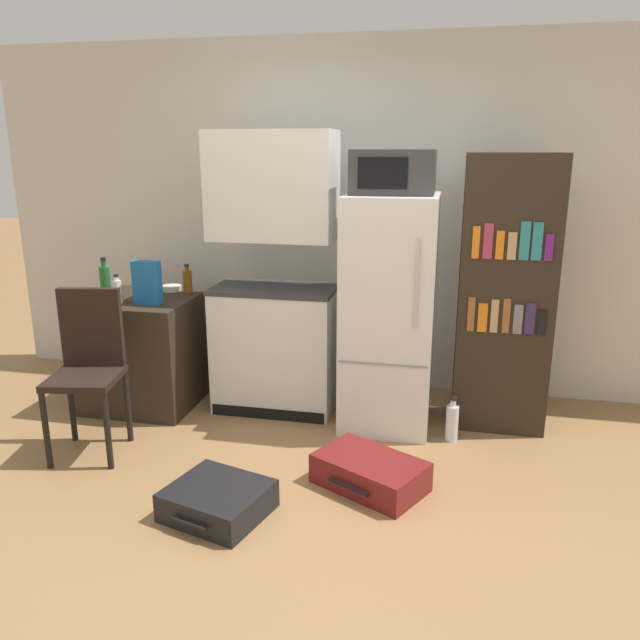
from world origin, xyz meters
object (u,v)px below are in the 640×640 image
(side_table, at_px, (145,351))
(kitchen_hutch, at_px, (275,285))
(bottle_green_tall, at_px, (105,282))
(cereal_box, at_px, (147,283))
(suitcase_small_flat, at_px, (370,473))
(bowl, at_px, (172,288))
(chair, at_px, (89,357))
(water_bottle_front, at_px, (452,422))
(microwave, at_px, (393,172))
(refrigerator, at_px, (389,313))
(bottle_milk_white, at_px, (117,291))
(bottle_amber_beer, at_px, (187,281))
(bookshelf, at_px, (505,295))
(suitcase_large_flat, at_px, (218,501))

(side_table, relative_size, kitchen_hutch, 0.41)
(bottle_green_tall, bearing_deg, cereal_box, -6.35)
(suitcase_small_flat, bearing_deg, bowl, 174.16)
(chair, xyz_separation_m, water_bottle_front, (2.20, 0.56, -0.47))
(microwave, bearing_deg, refrigerator, 72.25)
(refrigerator, bearing_deg, cereal_box, -173.01)
(side_table, height_order, kitchen_hutch, kitchen_hutch)
(bottle_green_tall, bearing_deg, side_table, 32.83)
(bottle_milk_white, xyz_separation_m, bottle_amber_beer, (0.34, 0.39, 0.01))
(bottle_amber_beer, relative_size, cereal_box, 0.72)
(bookshelf, bearing_deg, kitchen_hutch, -178.35)
(side_table, xyz_separation_m, bowl, (0.12, 0.26, 0.42))
(cereal_box, xyz_separation_m, chair, (-0.12, -0.58, -0.35))
(bottle_milk_white, xyz_separation_m, chair, (0.10, -0.56, -0.28))
(kitchen_hutch, bearing_deg, bottle_green_tall, -167.93)
(microwave, xyz_separation_m, suitcase_small_flat, (0.01, -0.90, -1.60))
(cereal_box, bearing_deg, microwave, 6.95)
(chair, height_order, suitcase_large_flat, chair)
(side_table, height_order, bookshelf, bookshelf)
(bottle_amber_beer, bearing_deg, refrigerator, -6.75)
(microwave, bearing_deg, bottle_amber_beer, 173.20)
(bowl, xyz_separation_m, water_bottle_front, (2.10, -0.44, -0.69))
(bottle_green_tall, distance_m, bowl, 0.51)
(bowl, bearing_deg, microwave, -7.61)
(bottle_green_tall, xyz_separation_m, chair, (0.22, -0.62, -0.33))
(microwave, xyz_separation_m, bottle_amber_beer, (-1.50, 0.18, -0.80))
(side_table, distance_m, bookshelf, 2.57)
(microwave, height_order, bottle_green_tall, microwave)
(side_table, relative_size, suitcase_large_flat, 1.37)
(kitchen_hutch, relative_size, bookshelf, 1.08)
(bottle_milk_white, bearing_deg, refrigerator, 6.61)
(kitchen_hutch, xyz_separation_m, chair, (-0.94, -0.86, -0.31))
(refrigerator, xyz_separation_m, microwave, (-0.00, -0.00, 0.91))
(bookshelf, bearing_deg, side_table, -176.19)
(kitchen_hutch, height_order, bowl, kitchen_hutch)
(bookshelf, bearing_deg, suitcase_small_flat, -125.57)
(refrigerator, relative_size, bottle_milk_white, 7.63)
(side_table, distance_m, bottle_amber_beer, 0.60)
(bookshelf, relative_size, bottle_milk_white, 8.89)
(chair, xyz_separation_m, suitcase_small_flat, (1.76, -0.12, -0.51))
(kitchen_hutch, relative_size, refrigerator, 1.26)
(refrigerator, distance_m, microwave, 0.91)
(bottle_amber_beer, relative_size, water_bottle_front, 0.71)
(bottle_green_tall, xyz_separation_m, cereal_box, (0.34, -0.04, 0.02))
(side_table, xyz_separation_m, bottle_milk_white, (-0.07, -0.18, 0.48))
(kitchen_hutch, bearing_deg, microwave, -6.03)
(kitchen_hutch, height_order, microwave, kitchen_hutch)
(chair, bearing_deg, microwave, 13.54)
(suitcase_small_flat, bearing_deg, water_bottle_front, 85.23)
(kitchen_hutch, bearing_deg, bookshelf, 1.65)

